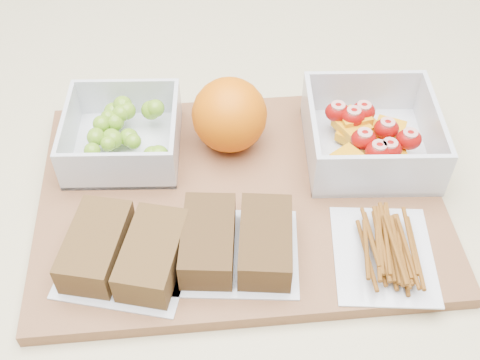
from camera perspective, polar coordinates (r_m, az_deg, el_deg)
The scene contains 7 objects.
cutting_board at distance 0.64m, azimuth 0.01°, elevation -1.62°, with size 0.42×0.30×0.02m, color brown.
grape_container at distance 0.68m, azimuth -10.95°, elevation 4.27°, with size 0.12×0.12×0.05m.
fruit_container at distance 0.68m, azimuth 12.21°, elevation 4.06°, with size 0.14×0.14×0.06m.
orange at distance 0.66m, azimuth -1.01°, elevation 6.18°, with size 0.08×0.08×0.08m, color orange.
sandwich_bag_left at distance 0.58m, azimuth -10.90°, elevation -6.63°, with size 0.14×0.13×0.04m.
sandwich_bag_center at distance 0.57m, azimuth -0.30°, elevation -5.89°, with size 0.12×0.11×0.04m.
pretzel_bag at distance 0.59m, azimuth 13.62°, elevation -6.27°, with size 0.10×0.12×0.03m.
Camera 1 is at (0.01, -0.42, 1.39)m, focal length 45.00 mm.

